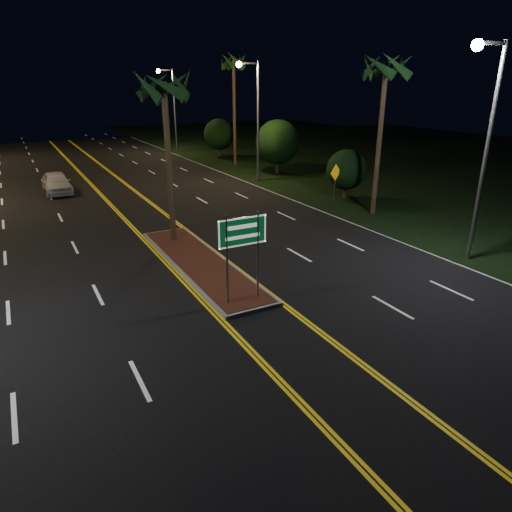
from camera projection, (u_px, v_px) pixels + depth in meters
ground at (284, 339)px, 14.14m from camera, size 120.00×120.00×0.00m
grass_right at (403, 159)px, 48.01m from camera, size 40.00×110.00×0.01m
median_island at (200, 263)px, 19.88m from camera, size 2.25×10.25×0.17m
highway_sign at (243, 240)px, 15.59m from camera, size 1.80×0.08×3.20m
streetlight_right_near at (484, 130)px, 18.48m from camera, size 1.91×0.44×9.00m
streetlight_right_mid at (254, 108)px, 34.97m from camera, size 1.91×0.44×9.00m
streetlight_right_far at (171, 101)px, 51.46m from camera, size 1.91×0.44×9.00m
palm_median at (164, 87)px, 20.22m from camera, size 2.40×2.40×8.30m
palm_right_near at (386, 68)px, 25.01m from camera, size 2.40×2.40×9.30m
palm_right_far at (234, 64)px, 41.30m from camera, size 2.40×2.40×10.30m
shrub_near at (346, 170)px, 30.96m from camera, size 2.70×2.70×3.30m
shrub_mid at (278, 142)px, 39.15m from camera, size 3.78×3.78×4.62m
shrub_far at (219, 134)px, 49.09m from camera, size 3.24×3.24×3.96m
car_near at (56, 181)px, 32.74m from camera, size 2.36×5.34×1.77m
warning_sign at (335, 178)px, 29.74m from camera, size 1.03×0.36×2.56m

